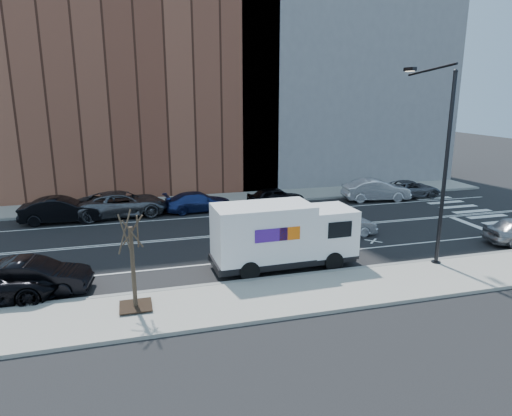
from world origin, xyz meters
TOP-DOWN VIEW (x-y plane):
  - ground at (0.00, 0.00)m, footprint 120.00×120.00m
  - sidewalk_near at (0.00, -8.80)m, footprint 44.00×3.60m
  - sidewalk_far at (0.00, 8.80)m, footprint 44.00×3.60m
  - curb_near at (0.00, -7.00)m, footprint 44.00×0.25m
  - curb_far at (0.00, 7.00)m, footprint 44.00×0.25m
  - crosswalk at (16.00, 0.00)m, footprint 3.00×14.00m
  - road_markings at (0.00, 0.00)m, footprint 40.00×8.60m
  - bldg_brick at (-8.00, 15.60)m, footprint 26.00×10.00m
  - bldg_concrete at (12.00, 15.60)m, footprint 20.00×10.00m
  - streetlight at (7.00, -6.91)m, footprint 0.44×4.02m
  - street_tree at (-7.00, -8.40)m, footprint 1.20×1.20m
  - fedex_van at (-0.17, -5.60)m, footprint 6.87×2.57m
  - far_parked_b at (-11.20, 5.48)m, footprint 5.03×1.96m
  - far_parked_c at (-7.47, 6.08)m, footprint 6.19×3.18m
  - far_parked_d at (-2.40, 5.94)m, footprint 4.86×2.35m
  - far_parked_e at (3.20, 5.70)m, footprint 4.22×1.72m
  - far_parked_f at (11.20, 5.50)m, footprint 5.23×2.41m
  - far_parked_g at (14.40, 5.81)m, footprint 4.83×2.28m
  - driving_sedan at (4.58, -2.02)m, footprint 4.16×1.64m
  - near_parked_rear_a at (-11.00, -5.69)m, footprint 4.73×2.16m

SIDE VIEW (x-z plane):
  - ground at x=0.00m, z-range 0.00..0.00m
  - crosswalk at x=16.00m, z-range 0.00..0.01m
  - road_markings at x=0.00m, z-range 0.00..0.01m
  - sidewalk_near at x=0.00m, z-range 0.00..0.15m
  - sidewalk_far at x=0.00m, z-range 0.00..0.15m
  - curb_near at x=0.00m, z-range 0.00..0.17m
  - curb_far at x=0.00m, z-range 0.00..0.17m
  - far_parked_g at x=14.40m, z-range 0.00..1.33m
  - driving_sedan at x=4.58m, z-range 0.00..1.35m
  - far_parked_d at x=-2.40m, z-range 0.00..1.36m
  - far_parked_e at x=3.20m, z-range 0.00..1.44m
  - near_parked_rear_a at x=-11.00m, z-range 0.00..1.50m
  - far_parked_b at x=-11.20m, z-range 0.00..1.63m
  - far_parked_f at x=11.20m, z-range 0.00..1.66m
  - far_parked_c at x=-7.47m, z-range 0.00..1.67m
  - street_tree at x=-7.00m, z-range -0.42..3.33m
  - fedex_van at x=-0.17m, z-range 0.08..3.19m
  - streetlight at x=7.00m, z-range 0.41..9.75m
  - bldg_brick at x=-8.00m, z-range 0.00..22.00m
  - bldg_concrete at x=12.00m, z-range 0.00..26.00m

